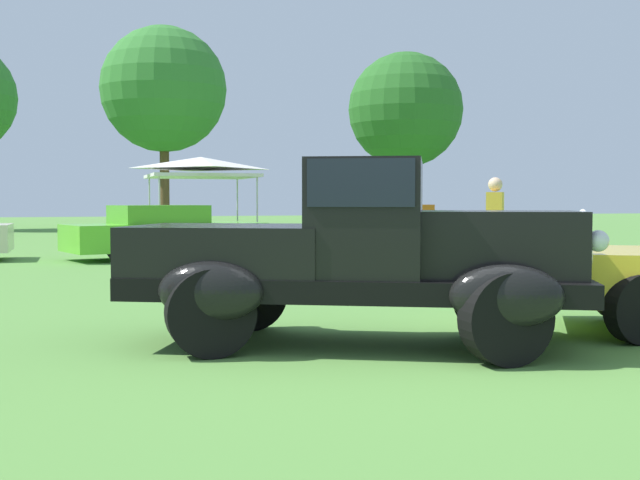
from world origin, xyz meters
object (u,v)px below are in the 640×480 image
(canopy_tent_left_field, at_px, (201,166))
(spectator_between_cars, at_px, (495,227))
(show_car_lime, at_px, (165,232))
(show_car_orange, at_px, (397,228))
(feature_pickup_truck, at_px, (359,252))

(canopy_tent_left_field, bearing_deg, spectator_between_cars, -81.09)
(canopy_tent_left_field, bearing_deg, show_car_lime, -105.96)
(spectator_between_cars, bearing_deg, show_car_orange, 76.75)
(spectator_between_cars, relative_size, canopy_tent_left_field, 0.51)
(feature_pickup_truck, bearing_deg, canopy_tent_left_field, 85.17)
(show_car_orange, height_order, canopy_tent_left_field, canopy_tent_left_field)
(feature_pickup_truck, distance_m, spectator_between_cars, 5.62)
(feature_pickup_truck, bearing_deg, show_car_lime, 91.92)
(feature_pickup_truck, distance_m, show_car_lime, 11.66)
(feature_pickup_truck, xyz_separation_m, show_car_orange, (5.78, 12.53, -0.26))
(show_car_lime, xyz_separation_m, show_car_orange, (6.17, 0.88, -0.00))
(show_car_orange, relative_size, spectator_between_cars, 2.33)
(show_car_lime, relative_size, spectator_between_cars, 2.82)
(show_car_lime, height_order, canopy_tent_left_field, canopy_tent_left_field)
(show_car_orange, xyz_separation_m, spectator_between_cars, (-1.98, -8.39, 0.32))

